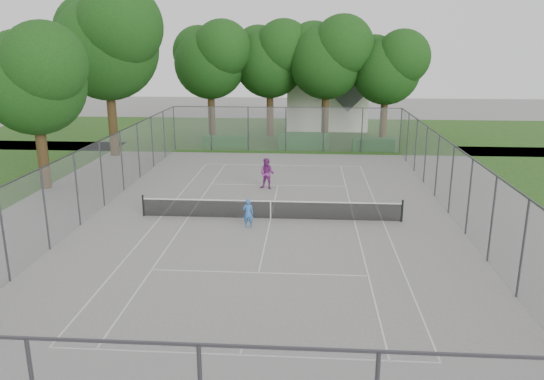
# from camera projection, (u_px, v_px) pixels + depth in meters

# --- Properties ---
(ground) EXTENTS (120.00, 120.00, 0.00)m
(ground) POSITION_uv_depth(u_px,v_px,m) (271.00, 219.00, 26.17)
(ground) COLOR slate
(ground) RESTS_ON ground
(grass_far) EXTENTS (60.00, 20.00, 0.00)m
(grass_far) POSITION_uv_depth(u_px,v_px,m) (290.00, 133.00, 51.16)
(grass_far) COLOR #214614
(grass_far) RESTS_ON ground
(court_markings) EXTENTS (11.03, 23.83, 0.01)m
(court_markings) POSITION_uv_depth(u_px,v_px,m) (271.00, 219.00, 26.17)
(court_markings) COLOR silver
(court_markings) RESTS_ON ground
(tennis_net) EXTENTS (12.87, 0.10, 1.10)m
(tennis_net) POSITION_uv_depth(u_px,v_px,m) (271.00, 209.00, 26.03)
(tennis_net) COLOR black
(tennis_net) RESTS_ON ground
(perimeter_fence) EXTENTS (18.08, 34.08, 3.52)m
(perimeter_fence) POSITION_uv_depth(u_px,v_px,m) (271.00, 183.00, 25.69)
(perimeter_fence) COLOR #38383D
(perimeter_fence) RESTS_ON ground
(tree_far_left) EXTENTS (7.24, 6.61, 10.41)m
(tree_far_left) POSITION_uv_depth(u_px,v_px,m) (211.00, 57.00, 46.77)
(tree_far_left) COLOR #352513
(tree_far_left) RESTS_ON ground
(tree_far_midleft) EXTENTS (7.28, 6.65, 10.47)m
(tree_far_midleft) POSITION_uv_depth(u_px,v_px,m) (271.00, 57.00, 47.48)
(tree_far_midleft) COLOR #352513
(tree_far_midleft) RESTS_ON ground
(tree_far_midright) EXTENTS (7.48, 6.83, 10.75)m
(tree_far_midright) POSITION_uv_depth(u_px,v_px,m) (328.00, 55.00, 45.45)
(tree_far_midright) COLOR #352513
(tree_far_midright) RESTS_ON ground
(tree_far_right) EXTENTS (6.64, 6.06, 9.54)m
(tree_far_right) POSITION_uv_depth(u_px,v_px,m) (388.00, 65.00, 45.02)
(tree_far_right) COLOR #352513
(tree_far_right) RESTS_ON ground
(tree_side_back) EXTENTS (8.72, 7.96, 12.54)m
(tree_side_back) POSITION_uv_depth(u_px,v_px,m) (107.00, 39.00, 38.61)
(tree_side_back) COLOR #352513
(tree_side_back) RESTS_ON ground
(tree_side_front) EXTENTS (6.69, 6.11, 9.62)m
(tree_side_front) POSITION_uv_depth(u_px,v_px,m) (34.00, 75.00, 29.97)
(tree_side_front) COLOR #352513
(tree_side_front) RESTS_ON ground
(hedge_left) EXTENTS (3.73, 1.12, 0.93)m
(hedge_left) POSITION_uv_depth(u_px,v_px,m) (225.00, 141.00, 44.06)
(hedge_left) COLOR #194E1C
(hedge_left) RESTS_ON ground
(hedge_mid) EXTENTS (4.02, 1.15, 1.26)m
(hedge_mid) POSITION_uv_depth(u_px,v_px,m) (304.00, 141.00, 43.23)
(hedge_mid) COLOR #194E1C
(hedge_mid) RESTS_ON ground
(hedge_right) EXTENTS (3.30, 1.21, 0.99)m
(hedge_right) POSITION_uv_depth(u_px,v_px,m) (373.00, 144.00, 42.63)
(hedge_right) COLOR #194E1C
(hedge_right) RESTS_ON ground
(house) EXTENTS (7.82, 6.06, 9.73)m
(house) POSITION_uv_depth(u_px,v_px,m) (327.00, 89.00, 53.31)
(house) COLOR white
(house) RESTS_ON ground
(girl_player) EXTENTS (0.53, 0.37, 1.39)m
(girl_player) POSITION_uv_depth(u_px,v_px,m) (248.00, 213.00, 24.81)
(girl_player) COLOR #3066B7
(girl_player) RESTS_ON ground
(woman_player) EXTENTS (1.05, 0.92, 1.84)m
(woman_player) POSITION_uv_depth(u_px,v_px,m) (267.00, 174.00, 31.33)
(woman_player) COLOR #802A7D
(woman_player) RESTS_ON ground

